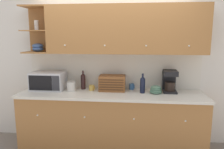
{
  "coord_description": "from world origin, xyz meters",
  "views": [
    {
      "loc": [
        0.34,
        -3.6,
        1.8
      ],
      "look_at": [
        0.0,
        -0.23,
        1.19
      ],
      "focal_mm": 35.0,
      "sensor_mm": 36.0,
      "label": 1
    }
  ],
  "objects": [
    {
      "name": "counter_unit",
      "position": [
        -0.0,
        -0.33,
        0.46
      ],
      "size": [
        2.86,
        0.68,
        0.91
      ],
      "color": "#A36B38",
      "rests_on": "ground_plane"
    },
    {
      "name": "mug_blue_second",
      "position": [
        0.31,
        -0.08,
        0.96
      ],
      "size": [
        0.09,
        0.08,
        0.1
      ],
      "color": "#38669E",
      "rests_on": "counter_unit"
    },
    {
      "name": "coffee_maker",
      "position": [
        0.91,
        -0.17,
        1.09
      ],
      "size": [
        0.21,
        0.26,
        0.34
      ],
      "color": "black",
      "rests_on": "counter_unit"
    },
    {
      "name": "mug",
      "position": [
        -0.33,
        -0.21,
        0.96
      ],
      "size": [
        0.09,
        0.08,
        0.09
      ],
      "color": "gold",
      "rests_on": "counter_unit"
    },
    {
      "name": "backsplash_panel",
      "position": [
        0.0,
        -0.01,
        1.22
      ],
      "size": [
        2.84,
        0.01,
        0.6
      ],
      "color": "silver",
      "rests_on": "counter_unit"
    },
    {
      "name": "wall_back",
      "position": [
        0.0,
        0.03,
        1.3
      ],
      "size": [
        5.24,
        0.06,
        2.6
      ],
      "color": "silver",
      "rests_on": "ground_plane"
    },
    {
      "name": "ground_plane",
      "position": [
        0.0,
        0.0,
        0.0
      ],
      "size": [
        24.0,
        24.0,
        0.0
      ],
      "primitive_type": "plane",
      "color": "slate"
    },
    {
      "name": "microwave",
      "position": [
        -1.05,
        -0.22,
        1.06
      ],
      "size": [
        0.53,
        0.37,
        0.29
      ],
      "color": "silver",
      "rests_on": "counter_unit"
    },
    {
      "name": "upper_cabinets",
      "position": [
        0.17,
        -0.18,
        1.88
      ],
      "size": [
        2.84,
        0.39,
        0.73
      ],
      "color": "#A36B38",
      "rests_on": "backsplash_panel"
    },
    {
      "name": "second_wine_bottle",
      "position": [
        0.48,
        -0.29,
        1.05
      ],
      "size": [
        0.08,
        0.08,
        0.3
      ],
      "color": "black",
      "rests_on": "counter_unit"
    },
    {
      "name": "storage_canister",
      "position": [
        -0.65,
        -0.28,
        1.0
      ],
      "size": [
        0.14,
        0.14,
        0.16
      ],
      "color": "silver",
      "rests_on": "counter_unit"
    },
    {
      "name": "wine_bottle",
      "position": [
        -0.49,
        -0.14,
        1.06
      ],
      "size": [
        0.08,
        0.08,
        0.31
      ],
      "color": "black",
      "rests_on": "counter_unit"
    },
    {
      "name": "bread_box",
      "position": [
        -0.0,
        -0.19,
        1.04
      ],
      "size": [
        0.41,
        0.27,
        0.25
      ],
      "color": "brown",
      "rests_on": "counter_unit"
    },
    {
      "name": "bowl_stack_on_counter",
      "position": [
        0.68,
        -0.29,
        0.97
      ],
      "size": [
        0.19,
        0.19,
        0.12
      ],
      "color": "slate",
      "rests_on": "counter_unit"
    }
  ]
}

